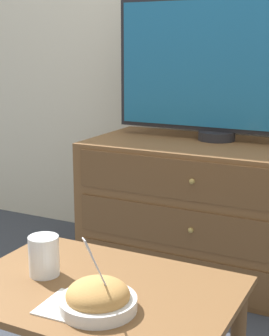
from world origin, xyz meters
The scene contains 8 objects.
ground_plane centered at (0.00, 0.00, 0.00)m, with size 12.00×12.00×0.00m, color #383D47.
wall_back centered at (0.00, 0.03, 1.30)m, with size 12.00×0.05×2.60m.
dresser centered at (0.02, -0.32, 0.32)m, with size 1.19×0.60×0.64m.
tv centered at (-0.01, -0.22, 0.98)m, with size 1.02×0.18×0.66m.
coffee_table centered at (0.07, -1.46, 0.37)m, with size 0.74×0.52×0.45m.
takeout_bowl centered at (0.13, -1.57, 0.48)m, with size 0.19×0.19×0.20m.
drink_cup centered at (-0.11, -1.46, 0.50)m, with size 0.09×0.09×0.11m.
napkin centered at (0.06, -1.59, 0.45)m, with size 0.15×0.15×0.00m.
Camera 1 is at (0.73, -2.56, 1.09)m, focal length 55.00 mm.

